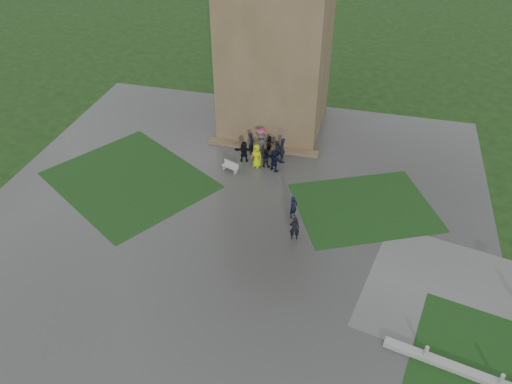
% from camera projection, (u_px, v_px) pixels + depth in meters
% --- Properties ---
extents(ground, '(120.00, 120.00, 0.00)m').
position_uv_depth(ground, '(224.00, 235.00, 31.89)').
color(ground, black).
extents(plaza, '(34.00, 34.00, 0.02)m').
position_uv_depth(plaza, '(233.00, 215.00, 33.43)').
color(plaza, '#343432').
rests_on(plaza, ground).
extents(lawn_inset_left, '(14.10, 13.46, 0.01)m').
position_uv_depth(lawn_inset_left, '(129.00, 180.00, 36.61)').
color(lawn_inset_left, black).
rests_on(lawn_inset_left, plaza).
extents(lawn_inset_right, '(11.12, 10.15, 0.01)m').
position_uv_depth(lawn_inset_right, '(364.00, 207.00, 34.08)').
color(lawn_inset_right, black).
rests_on(lawn_inset_right, plaza).
extents(tower, '(8.00, 8.00, 18.00)m').
position_uv_depth(tower, '(277.00, 19.00, 38.04)').
color(tower, brown).
rests_on(tower, ground).
extents(tower_plinth, '(9.00, 0.80, 0.22)m').
position_uv_depth(tower_plinth, '(263.00, 147.00, 40.00)').
color(tower_plinth, brown).
rests_on(tower_plinth, plaza).
extents(bench, '(1.38, 0.86, 0.76)m').
position_uv_depth(bench, '(230.00, 166.00, 37.32)').
color(bench, '#A3A49F').
rests_on(bench, plaza).
extents(visitor_cluster, '(4.23, 3.38, 2.55)m').
position_uv_depth(visitor_cluster, '(265.00, 149.00, 38.01)').
color(visitor_cluster, black).
rests_on(visitor_cluster, plaza).
extents(pedestrian_mid, '(0.67, 0.72, 1.65)m').
position_uv_depth(pedestrian_mid, '(293.00, 207.00, 32.77)').
color(pedestrian_mid, black).
rests_on(pedestrian_mid, plaza).
extents(pedestrian_near, '(0.71, 0.54, 1.74)m').
position_uv_depth(pedestrian_near, '(295.00, 228.00, 31.04)').
color(pedestrian_near, black).
rests_on(pedestrian_near, plaza).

